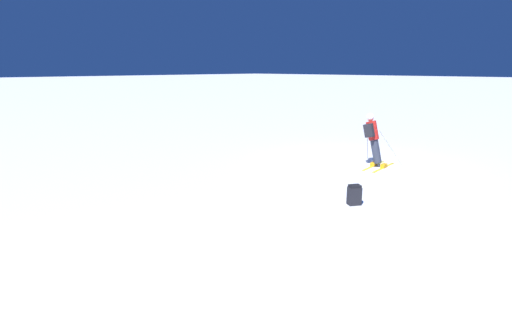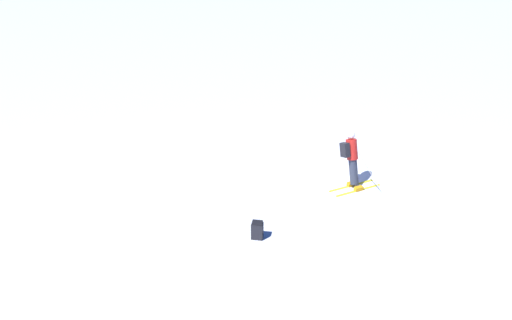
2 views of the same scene
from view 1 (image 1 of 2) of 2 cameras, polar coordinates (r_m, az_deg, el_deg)
ground_plane at (r=14.45m, az=14.16°, el=-0.40°), size 300.00×300.00×0.00m
skier at (r=13.94m, az=16.40°, el=3.18°), size 1.29×1.74×1.82m
spare_backpack at (r=10.02m, az=13.87°, el=-4.87°), size 0.35×0.37×0.50m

